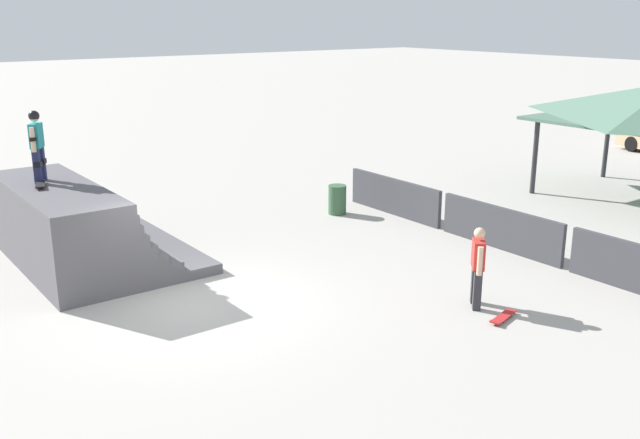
{
  "coord_description": "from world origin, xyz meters",
  "views": [
    {
      "loc": [
        12.15,
        -5.79,
        5.63
      ],
      "look_at": [
        -0.54,
        3.58,
        1.05
      ],
      "focal_mm": 40.0,
      "sensor_mm": 36.0,
      "label": 1
    }
  ],
  "objects_px": {
    "bystander_walking": "(478,263)",
    "skateboard_on_ground": "(503,317)",
    "skater_on_deck": "(37,141)",
    "trash_bin": "(337,200)",
    "skateboard_on_deck": "(40,184)"
  },
  "relations": [
    {
      "from": "bystander_walking",
      "to": "skater_on_deck",
      "type": "bearing_deg",
      "value": 78.94
    },
    {
      "from": "skater_on_deck",
      "to": "trash_bin",
      "type": "bearing_deg",
      "value": 115.5
    },
    {
      "from": "skateboard_on_deck",
      "to": "skater_on_deck",
      "type": "bearing_deg",
      "value": 178.63
    },
    {
      "from": "skater_on_deck",
      "to": "trash_bin",
      "type": "distance_m",
      "value": 8.37
    },
    {
      "from": "skater_on_deck",
      "to": "skateboard_on_deck",
      "type": "distance_m",
      "value": 1.03
    },
    {
      "from": "skater_on_deck",
      "to": "skateboard_on_ground",
      "type": "bearing_deg",
      "value": 65.94
    },
    {
      "from": "skateboard_on_ground",
      "to": "trash_bin",
      "type": "relative_size",
      "value": 1.01
    },
    {
      "from": "skateboard_on_ground",
      "to": "trash_bin",
      "type": "height_order",
      "value": "trash_bin"
    },
    {
      "from": "skater_on_deck",
      "to": "skateboard_on_ground",
      "type": "relative_size",
      "value": 1.9
    },
    {
      "from": "skater_on_deck",
      "to": "skateboard_on_ground",
      "type": "height_order",
      "value": "skater_on_deck"
    },
    {
      "from": "skateboard_on_deck",
      "to": "bystander_walking",
      "type": "xyz_separation_m",
      "value": [
        7.35,
        6.17,
        -1.06
      ]
    },
    {
      "from": "bystander_walking",
      "to": "skateboard_on_ground",
      "type": "distance_m",
      "value": 1.15
    },
    {
      "from": "skateboard_on_deck",
      "to": "bystander_walking",
      "type": "height_order",
      "value": "skateboard_on_deck"
    },
    {
      "from": "skateboard_on_deck",
      "to": "trash_bin",
      "type": "distance_m",
      "value": 8.28
    },
    {
      "from": "skateboard_on_deck",
      "to": "bystander_walking",
      "type": "distance_m",
      "value": 9.66
    }
  ]
}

